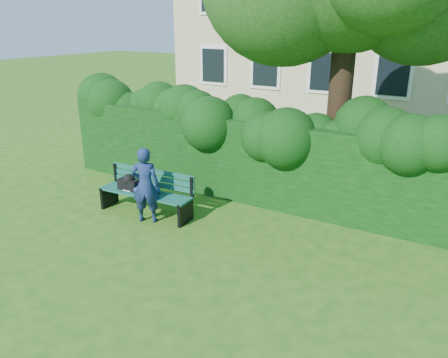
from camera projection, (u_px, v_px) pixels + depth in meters
The scene contains 4 objects.
ground at pixel (208, 237), 8.03m from camera, with size 80.00×80.00×0.00m, color #255A15.
hedge at pixel (261, 160), 9.51m from camera, with size 10.00×1.00×1.80m.
park_bench at pixel (144, 190), 8.90m from camera, with size 2.05×0.67×0.89m.
man_reading at pixel (145, 185), 8.43m from camera, with size 0.55×0.36×1.51m, color navy.
Camera 1 is at (3.90, -6.05, 3.74)m, focal length 35.00 mm.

